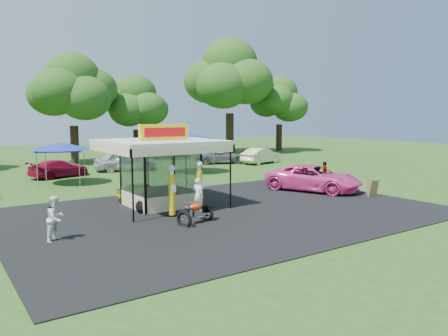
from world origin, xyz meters
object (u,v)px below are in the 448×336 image
at_px(a_frame_sign, 372,188).
at_px(kiosk_car, 143,191).
at_px(pink_sedan, 314,178).
at_px(tent_east, 187,136).
at_px(bg_car_b, 59,169).
at_px(gas_station_kiosk, 160,172).
at_px(gas_pump_left, 172,192).
at_px(gas_pump_right, 199,188).
at_px(spectator_east_b, 325,173).
at_px(bg_car_d, 220,157).
at_px(bg_car_c, 125,161).
at_px(tent_west, 61,146).
at_px(bg_car_e, 261,156).
at_px(spectator_east_a, 317,177).
at_px(motorcycle, 197,205).
at_px(spectator_west, 56,218).

xyz_separation_m(a_frame_sign, kiosk_car, (-10.99, 6.72, -0.03)).
xyz_separation_m(pink_sedan, tent_east, (-2.04, 12.05, 2.19)).
distance_m(kiosk_car, bg_car_b, 11.84).
distance_m(gas_station_kiosk, gas_pump_left, 2.59).
bearing_deg(gas_pump_right, gas_station_kiosk, 106.23).
height_order(spectator_east_b, bg_car_d, spectator_east_b).
xyz_separation_m(bg_car_c, tent_west, (-6.22, -4.49, 1.69)).
xyz_separation_m(gas_station_kiosk, bg_car_e, (17.07, 12.81, -1.03)).
distance_m(bg_car_d, tent_west, 16.82).
distance_m(a_frame_sign, spectator_east_a, 3.71).
relative_size(motorcycle, pink_sedan, 0.35).
bearing_deg(gas_pump_right, bg_car_d, 53.47).
distance_m(bg_car_b, bg_car_c, 5.64).
distance_m(gas_pump_right, bg_car_e, 22.42).
relative_size(gas_station_kiosk, bg_car_b, 1.20).
bearing_deg(spectator_east_a, spectator_east_b, -167.74).
height_order(gas_station_kiosk, gas_pump_left, gas_station_kiosk).
bearing_deg(spectator_east_b, bg_car_b, -75.47).
height_order(bg_car_b, tent_east, tent_east).
distance_m(gas_pump_left, bg_car_d, 22.76).
bearing_deg(spectator_east_a, kiosk_car, -34.80).
xyz_separation_m(spectator_east_b, bg_car_d, (1.54, 14.84, -0.10)).
distance_m(spectator_west, bg_car_e, 28.22).
distance_m(gas_pump_right, tent_west, 13.38).
bearing_deg(bg_car_b, gas_station_kiosk, 168.01).
relative_size(pink_sedan, bg_car_b, 1.27).
bearing_deg(spectator_east_b, a_frame_sign, 43.81).
relative_size(gas_pump_right, spectator_west, 1.47).
bearing_deg(tent_east, spectator_east_a, -77.18).
xyz_separation_m(motorcycle, pink_sedan, (10.04, 2.93, 0.01)).
height_order(bg_car_b, bg_car_d, bg_car_d).
xyz_separation_m(a_frame_sign, bg_car_b, (-12.53, 18.46, 0.15)).
distance_m(gas_pump_right, spectator_west, 6.77).
height_order(gas_pump_left, pink_sedan, gas_pump_left).
bearing_deg(bg_car_e, a_frame_sign, 146.40).
bearing_deg(pink_sedan, gas_pump_right, 166.42).
relative_size(gas_pump_right, bg_car_b, 0.55).
xyz_separation_m(gas_pump_right, bg_car_c, (3.28, 17.47, -0.34)).
relative_size(spectator_east_b, bg_car_b, 0.34).
relative_size(bg_car_b, bg_car_e, 0.98).
bearing_deg(bg_car_b, gas_pump_left, 164.89).
xyz_separation_m(spectator_east_b, bg_car_e, (4.76, 12.53, -0.01)).
bearing_deg(gas_pump_left, a_frame_sign, -10.11).
xyz_separation_m(motorcycle, kiosk_car, (0.31, 6.33, -0.31)).
xyz_separation_m(bg_car_b, bg_car_d, (15.38, 1.18, 0.01)).
relative_size(gas_station_kiosk, tent_west, 1.34).
xyz_separation_m(gas_pump_right, bg_car_e, (16.32, 15.37, -0.44)).
bearing_deg(spectator_west, tent_east, 6.94).
xyz_separation_m(a_frame_sign, spectator_east_a, (-0.63, 3.65, 0.26)).
distance_m(gas_station_kiosk, bg_car_b, 14.08).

